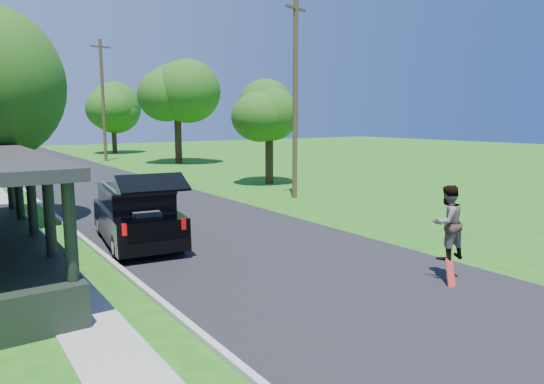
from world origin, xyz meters
TOP-DOWN VIEW (x-y plane):
  - ground at (0.00, 0.00)m, footprint 140.00×140.00m
  - street at (0.00, 20.00)m, footprint 8.00×120.00m
  - curb at (-4.05, 20.00)m, footprint 0.15×120.00m
  - black_suv at (-2.68, 6.77)m, footprint 2.67×5.53m
  - skateboarder at (2.50, -1.02)m, footprint 0.98×0.81m
  - skateboard at (2.24, -1.38)m, footprint 0.54×0.47m
  - tree_right_near at (8.94, 16.40)m, footprint 4.81×5.00m
  - tree_right_mid at (10.07, 32.71)m, footprint 7.18×7.41m
  - tree_right_far at (8.98, 48.31)m, footprint 6.82×6.94m
  - utility_pole_near at (7.00, 11.18)m, footprint 1.50×0.53m
  - utility_pole_far at (5.23, 38.47)m, footprint 1.82×0.31m

SIDE VIEW (x-z plane):
  - ground at x=0.00m, z-range 0.00..0.00m
  - street at x=0.00m, z-range -0.01..0.01m
  - curb at x=-4.05m, z-range -0.06..0.06m
  - skateboard at x=2.24m, z-range -0.14..0.59m
  - black_suv at x=-2.68m, z-range -0.29..2.19m
  - skateboarder at x=2.50m, z-range 0.53..2.40m
  - tree_right_near at x=8.94m, z-range 1.23..8.00m
  - utility_pole_near at x=7.00m, z-range 0.14..9.97m
  - tree_right_far at x=8.98m, z-range 1.03..9.28m
  - utility_pole_far at x=5.23m, z-range 0.16..11.35m
  - tree_right_mid at x=10.07m, z-range 1.68..11.15m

